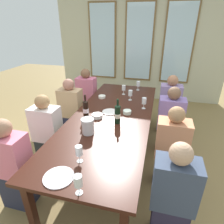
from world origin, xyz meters
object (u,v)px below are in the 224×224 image
Objects in this scene: dining_table at (112,119)px; seated_person_0 at (71,112)px; wine_glass_0 at (130,93)px; wine_bottle_0 at (118,114)px; metal_pitcher at (88,126)px; tasting_bowl_1 at (97,116)px; seated_person_2 at (48,134)px; seated_person_5 at (172,198)px; wine_bottle_1 at (86,109)px; wine_glass_3 at (78,181)px; wine_glass_1 at (79,151)px; seated_person_6 at (87,97)px; seated_person_7 at (169,106)px; seated_person_1 at (170,123)px; white_plate_0 at (59,177)px; tasting_bowl_2 at (102,97)px; tasting_bowl_0 at (127,112)px; wine_glass_5 at (144,101)px; white_plate_1 at (110,112)px; wine_glass_4 at (138,84)px; seated_person_3 at (171,150)px; seated_person_4 at (13,167)px; wine_glass_2 at (124,88)px.

dining_table is 0.93m from seated_person_0.
wine_bottle_0 is at bearing -91.97° from wine_glass_0.
metal_pitcher is 0.42m from tasting_bowl_1.
seated_person_5 is at bearing -21.78° from seated_person_2.
wine_glass_3 is at bearing -70.98° from wine_bottle_1.
dining_table is 19.14× the size of tasting_bowl_1.
dining_table is 16.45× the size of wine_glass_1.
seated_person_6 is 1.66m from seated_person_7.
seated_person_5 is at bearing -37.64° from wine_bottle_1.
wine_glass_0 is at bearing 76.50° from dining_table.
dining_table is at bearing -155.25° from seated_person_1.
white_plate_0 is 1.89m from tasting_bowl_2.
seated_person_0 is at bearing 90.00° from seated_person_2.
wine_glass_3 is (-0.11, -1.48, 0.10)m from tasting_bowl_0.
seated_person_2 is at bearing -157.63° from tasting_bowl_1.
seated_person_7 reaches higher than white_plate_0.
white_plate_0 is at bearing -167.03° from seated_person_5.
seated_person_6 reaches higher than wine_glass_1.
wine_glass_5 is at bearing -48.19° from wine_glass_0.
wine_glass_1 is at bearing 112.34° from wine_glass_3.
wine_bottle_0 reaches higher than wine_glass_3.
white_plate_0 is 1.36m from white_plate_1.
seated_person_1 reaches higher than metal_pitcher.
seated_person_2 reaches higher than wine_glass_4.
seated_person_1 is at bearing 0.03° from seated_person_0.
tasting_bowl_0 is 0.81m from seated_person_3.
seated_person_4 is at bearing -120.01° from wine_glass_0.
wine_glass_1 reaches higher than tasting_bowl_1.
seated_person_7 reaches higher than tasting_bowl_2.
wine_bottle_1 is 1.23m from seated_person_3.
wine_glass_3 is 0.16× the size of seated_person_7.
tasting_bowl_2 is at bearing 63.66° from seated_person_2.
seated_person_0 is at bearing 159.94° from white_plate_1.
seated_person_7 reaches higher than wine_glass_5.
wine_glass_4 is at bearing 53.54° from wine_glass_2.
wine_bottle_1 is 2.79× the size of tasting_bowl_0.
dining_table is 1.04m from wine_glass_1.
dining_table is at bearing 158.32° from seated_person_3.
seated_person_4 and seated_person_6 have the same top height.
wine_bottle_0 is 1.18m from wine_glass_3.
seated_person_0 is 1.00× the size of seated_person_6.
wine_glass_3 is at bearing -84.42° from white_plate_1.
seated_person_2 is at bearing 158.22° from seated_person_5.
tasting_bowl_1 is at bearing -122.29° from white_plate_1.
white_plate_1 is at bearing -150.91° from wine_glass_5.
seated_person_4 is (-0.67, -0.54, -0.31)m from metal_pitcher.
white_plate_1 is at bearing -61.43° from tasting_bowl_2.
white_plate_0 and white_plate_1 have the same top height.
dining_table is 16.45× the size of wine_glass_4.
wine_bottle_0 is 0.30× the size of seated_person_6.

